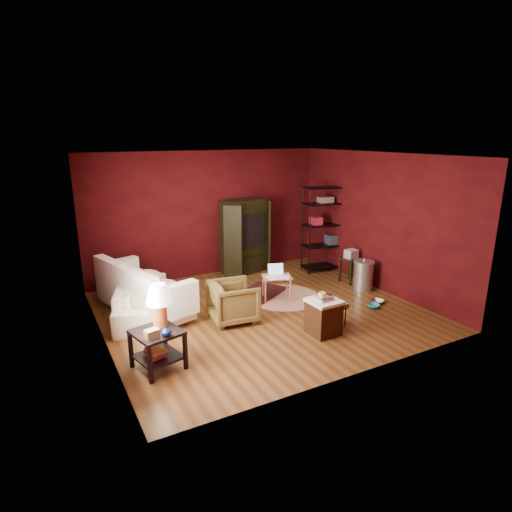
# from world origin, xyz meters

# --- Properties ---
(room) EXTENTS (5.54, 5.04, 2.84)m
(room) POSITION_xyz_m (-0.04, -0.01, 1.40)
(room) COLOR brown
(room) RESTS_ON ground
(sofa) EXTENTS (1.22, 2.17, 0.81)m
(sofa) POSITION_xyz_m (-1.95, 0.91, 0.41)
(sofa) COLOR white
(sofa) RESTS_ON ground
(armchair) EXTENTS (0.79, 0.83, 0.77)m
(armchair) POSITION_xyz_m (-0.63, -0.14, 0.39)
(armchair) COLOR black
(armchair) RESTS_ON ground
(pet_bowl_steel) EXTENTS (0.26, 0.15, 0.25)m
(pet_bowl_steel) POSITION_xyz_m (2.15, -0.74, 0.13)
(pet_bowl_steel) COLOR #A8ABAF
(pet_bowl_steel) RESTS_ON ground
(pet_bowl_turquoise) EXTENTS (0.23, 0.12, 0.22)m
(pet_bowl_turquoise) POSITION_xyz_m (1.93, -0.89, 0.11)
(pet_bowl_turquoise) COLOR teal
(pet_bowl_turquoise) RESTS_ON ground
(vase) EXTENTS (0.17, 0.18, 0.14)m
(vase) POSITION_xyz_m (-2.15, -1.30, 0.64)
(vase) COLOR #0C103D
(vase) RESTS_ON side_table
(mug) EXTENTS (0.13, 0.11, 0.12)m
(mug) POSITION_xyz_m (0.35, -1.35, 0.71)
(mug) COLOR #FFF17C
(mug) RESTS_ON hamper
(side_table) EXTENTS (0.72, 0.72, 1.18)m
(side_table) POSITION_xyz_m (-2.18, -1.02, 0.71)
(side_table) COLOR black
(side_table) RESTS_ON ground
(sofa_cushions) EXTENTS (1.40, 2.30, 0.90)m
(sofa_cushions) POSITION_xyz_m (-1.96, 0.86, 0.44)
(sofa_cushions) COLOR white
(sofa_cushions) RESTS_ON sofa
(hamper) EXTENTS (0.50, 0.50, 0.67)m
(hamper) POSITION_xyz_m (0.44, -1.29, 0.31)
(hamper) COLOR #42210F
(hamper) RESTS_ON ground
(footstool) EXTENTS (0.43, 0.43, 0.41)m
(footstool) POSITION_xyz_m (0.80, -1.06, 0.35)
(footstool) COLOR black
(footstool) RESTS_ON ground
(rug_round) EXTENTS (1.49, 1.49, 0.01)m
(rug_round) POSITION_xyz_m (0.71, 0.39, 0.01)
(rug_round) COLOR beige
(rug_round) RESTS_ON ground
(rug_oriental) EXTENTS (1.35, 1.22, 0.01)m
(rug_oriental) POSITION_xyz_m (0.43, 0.80, 0.01)
(rug_oriental) COLOR #481713
(rug_oriental) RESTS_ON ground
(laptop_desk) EXTENTS (0.66, 0.58, 0.69)m
(laptop_desk) POSITION_xyz_m (0.54, 0.36, 0.43)
(laptop_desk) COLOR #D67D61
(laptop_desk) RESTS_ON ground
(tv_armoire) EXTENTS (1.31, 0.92, 1.71)m
(tv_armoire) POSITION_xyz_m (0.78, 2.19, 0.89)
(tv_armoire) COLOR black
(tv_armoire) RESTS_ON ground
(wire_shelving) EXTENTS (1.03, 0.57, 1.99)m
(wire_shelving) POSITION_xyz_m (2.50, 1.45, 1.09)
(wire_shelving) COLOR black
(wire_shelving) RESTS_ON ground
(small_stand) EXTENTS (0.42, 0.42, 0.74)m
(small_stand) POSITION_xyz_m (2.49, 0.47, 0.55)
(small_stand) COLOR black
(small_stand) RESTS_ON ground
(trash_can) EXTENTS (0.49, 0.49, 0.68)m
(trash_can) POSITION_xyz_m (2.39, -0.04, 0.32)
(trash_can) COLOR silver
(trash_can) RESTS_ON ground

